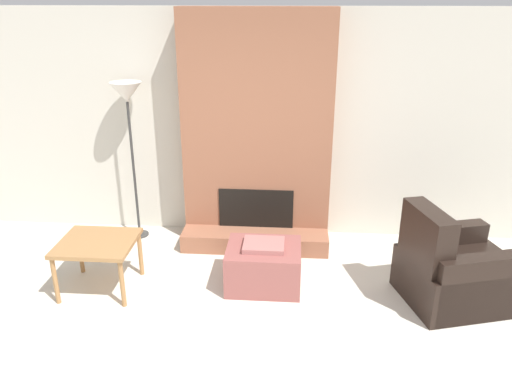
{
  "coord_description": "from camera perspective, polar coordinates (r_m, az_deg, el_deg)",
  "views": [
    {
      "loc": [
        0.4,
        -2.82,
        2.71
      ],
      "look_at": [
        0.0,
        2.4,
        0.63
      ],
      "focal_mm": 35.0,
      "sensor_mm": 36.0,
      "label": 1
    }
  ],
  "objects": [
    {
      "name": "armchair",
      "position": [
        5.04,
        21.46,
        -8.58
      ],
      "size": [
        1.14,
        1.02,
        0.96
      ],
      "rotation": [
        0.0,
        0.0,
        1.85
      ],
      "color": "black",
      "rests_on": "ground_plane"
    },
    {
      "name": "side_table",
      "position": [
        5.05,
        -17.68,
        -6.0
      ],
      "size": [
        0.72,
        0.65,
        0.52
      ],
      "color": "#9E7042",
      "rests_on": "ground_plane"
    },
    {
      "name": "wall_back",
      "position": [
        5.76,
        0.28,
        7.49
      ],
      "size": [
        8.01,
        0.06,
        2.6
      ],
      "primitive_type": "cube",
      "color": "beige",
      "rests_on": "ground_plane"
    },
    {
      "name": "ottoman",
      "position": [
        4.98,
        0.88,
        -8.38
      ],
      "size": [
        0.72,
        0.59,
        0.47
      ],
      "color": "#8C4C47",
      "rests_on": "ground_plane"
    },
    {
      "name": "fireplace",
      "position": [
        5.58,
        0.11,
        6.0
      ],
      "size": [
        1.65,
        0.67,
        2.6
      ],
      "color": "#935B42",
      "rests_on": "ground_plane"
    },
    {
      "name": "floor_lamp_left",
      "position": [
        5.7,
        -14.51,
        10.05
      ],
      "size": [
        0.35,
        0.35,
        1.83
      ],
      "color": "#333333",
      "rests_on": "ground_plane"
    }
  ]
}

